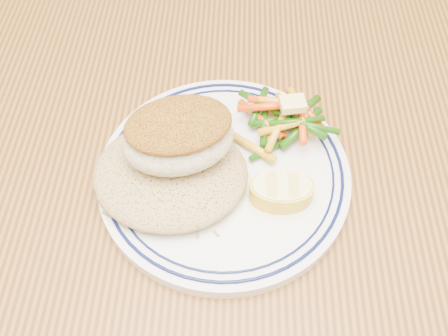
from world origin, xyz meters
TOP-DOWN VIEW (x-y plane):
  - dining_table at (0.00, 0.00)m, footprint 1.50×0.90m
  - plate at (0.02, 0.01)m, footprint 0.24×0.24m
  - rice_pilaf at (-0.03, 0.00)m, footprint 0.15×0.13m
  - fish_fillet at (-0.03, 0.02)m, footprint 0.12×0.10m
  - vegetable_pile at (0.07, 0.07)m, footprint 0.11×0.10m
  - butter_pat at (0.08, 0.07)m, footprint 0.03×0.02m
  - lemon_wedge at (0.07, -0.02)m, footprint 0.06×0.06m

SIDE VIEW (x-z plane):
  - dining_table at x=0.00m, z-range 0.28..1.03m
  - plate at x=0.02m, z-range 0.75..0.77m
  - lemon_wedge at x=0.07m, z-range 0.77..0.79m
  - rice_pilaf at x=-0.03m, z-range 0.77..0.79m
  - vegetable_pile at x=0.07m, z-range 0.76..0.79m
  - butter_pat at x=0.08m, z-range 0.80..0.81m
  - fish_fillet at x=-0.03m, z-range 0.79..0.84m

